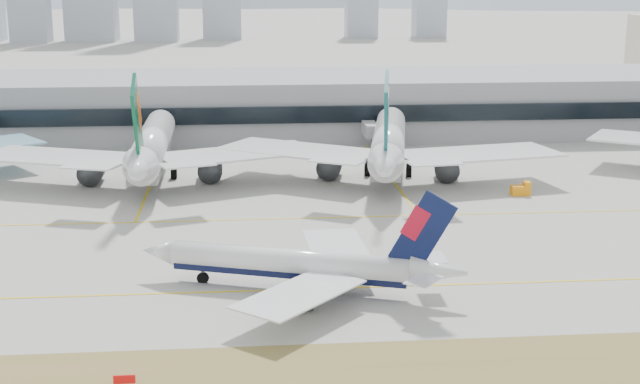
{
  "coord_description": "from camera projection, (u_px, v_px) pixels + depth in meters",
  "views": [
    {
      "loc": [
        -14.63,
        -115.43,
        40.3
      ],
      "look_at": [
        -2.62,
        18.0,
        7.5
      ],
      "focal_mm": 50.0,
      "sensor_mm": 36.0,
      "label": 1
    }
  ],
  "objects": [
    {
      "name": "gse_c",
      "position": [
        521.0,
        190.0,
        166.85
      ],
      "size": [
        3.55,
        2.0,
        2.6
      ],
      "color": "orange",
      "rests_on": "ground"
    },
    {
      "name": "taxiing_airliner",
      "position": [
        301.0,
        265.0,
        115.58
      ],
      "size": [
        42.52,
        36.04,
        14.79
      ],
      "rotation": [
        0.0,
        0.0,
        2.8
      ],
      "color": "white",
      "rests_on": "ground"
    },
    {
      "name": "terminal",
      "position": [
        297.0,
        104.0,
        231.84
      ],
      "size": [
        280.0,
        43.1,
        15.0
      ],
      "color": "gray",
      "rests_on": "ground"
    },
    {
      "name": "widebody_cathay",
      "position": [
        388.0,
        145.0,
        180.36
      ],
      "size": [
        68.64,
        68.05,
        24.89
      ],
      "rotation": [
        0.0,
        0.0,
        1.38
      ],
      "color": "white",
      "rests_on": "ground"
    },
    {
      "name": "widebody_eva",
      "position": [
        151.0,
        148.0,
        177.61
      ],
      "size": [
        68.91,
        67.18,
        24.56
      ],
      "rotation": [
        0.0,
        0.0,
        1.58
      ],
      "color": "white",
      "rests_on": "ground"
    },
    {
      "name": "ground",
      "position": [
        351.0,
        275.0,
        122.53
      ],
      "size": [
        3000.0,
        3000.0,
        0.0
      ],
      "primitive_type": "plane",
      "color": "#A3A098",
      "rests_on": "ground"
    },
    {
      "name": "hold_sign_left",
      "position": [
        124.0,
        380.0,
        89.03
      ],
      "size": [
        2.2,
        0.15,
        1.35
      ],
      "color": "red",
      "rests_on": "ground"
    }
  ]
}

